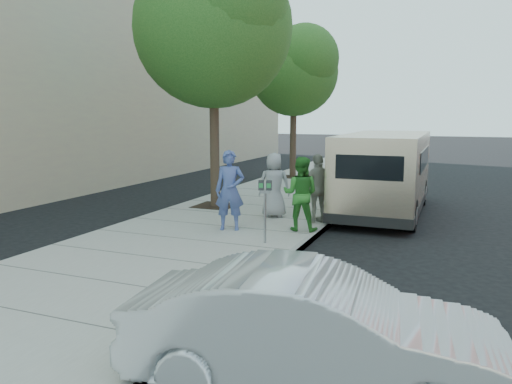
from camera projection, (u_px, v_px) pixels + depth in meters
ground at (255, 235)px, 12.17m from camera, size 120.00×120.00×0.00m
sidewalk at (219, 228)px, 12.53m from camera, size 5.00×60.00×0.15m
curb_face at (312, 237)px, 11.62m from camera, size 0.12×60.00×0.16m
tree_near at (214, 22)px, 14.35m from camera, size 4.62×4.60×7.53m
tree_far at (295, 68)px, 21.41m from camera, size 3.92×3.80×6.49m
parking_meter at (265, 198)px, 10.69m from camera, size 0.30×0.17×1.37m
van at (385, 171)px, 14.66m from camera, size 2.20×6.38×2.36m
sedan at (314, 332)px, 5.23m from camera, size 4.16×1.86×1.33m
person_officer at (230, 190)px, 11.94m from camera, size 0.81×0.66×1.92m
person_green_shirt at (301, 194)px, 11.88m from camera, size 0.92×0.75×1.77m
person_gray_shirt at (274, 185)px, 13.46m from camera, size 0.99×0.81×1.75m
person_striped_polo at (318, 188)px, 12.78m from camera, size 1.03×1.04×1.77m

